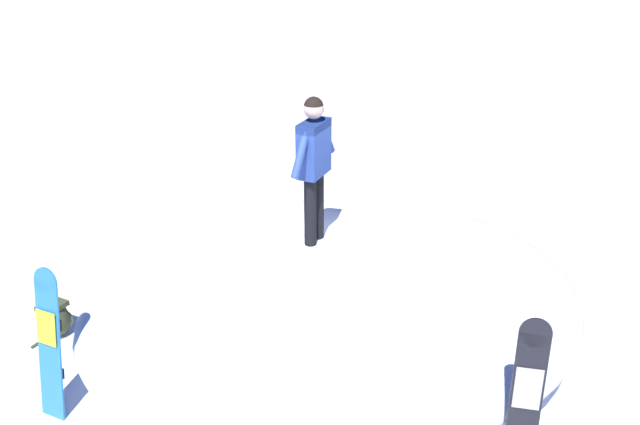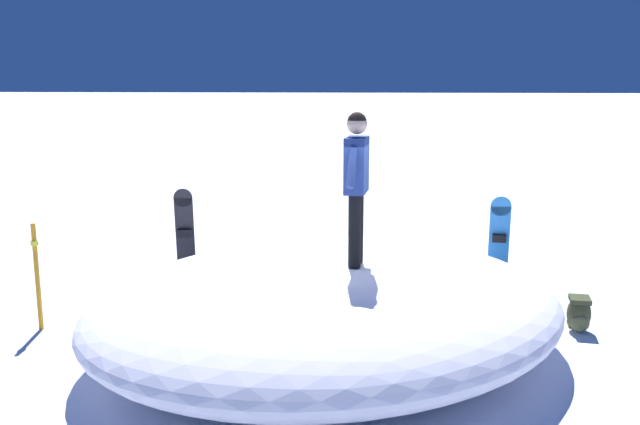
% 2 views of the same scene
% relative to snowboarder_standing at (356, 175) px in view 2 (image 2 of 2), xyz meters
% --- Properties ---
extents(ground, '(240.00, 240.00, 0.00)m').
position_rel_snowboarder_standing_xyz_m(ground, '(0.46, 0.23, -2.17)').
color(ground, white).
extents(snow_mound, '(7.39, 7.55, 1.16)m').
position_rel_snowboarder_standing_xyz_m(snow_mound, '(0.22, 0.32, -1.59)').
color(snow_mound, white).
rests_on(snow_mound, ground).
extents(snowboarder_standing, '(1.02, 0.27, 1.69)m').
position_rel_snowboarder_standing_xyz_m(snowboarder_standing, '(0.00, 0.00, 0.00)').
color(snowboarder_standing, black).
rests_on(snowboarder_standing, snow_mound).
extents(snowboard_primary_upright, '(0.30, 0.32, 1.59)m').
position_rel_snowboarder_standing_xyz_m(snowboard_primary_upright, '(2.19, -2.00, -1.35)').
color(snowboard_primary_upright, '#2672BF').
rests_on(snowboard_primary_upright, ground).
extents(snowboard_secondary_upright, '(0.22, 0.28, 1.71)m').
position_rel_snowboarder_standing_xyz_m(snowboard_secondary_upright, '(1.83, 2.43, -1.29)').
color(snowboard_secondary_upright, black).
rests_on(snowboard_secondary_upright, ground).
extents(backpack_near, '(0.25, 0.50, 0.44)m').
position_rel_snowboarder_standing_xyz_m(backpack_near, '(3.12, 0.48, -1.95)').
color(backpack_near, '#383D23').
rests_on(backpack_near, ground).
extents(backpack_far, '(0.55, 0.35, 0.47)m').
position_rel_snowboarder_standing_xyz_m(backpack_far, '(1.15, -2.85, -1.94)').
color(backpack_far, '#383D23').
rests_on(backpack_far, ground).
extents(trail_marker_pole, '(0.10, 0.10, 1.41)m').
position_rel_snowboarder_standing_xyz_m(trail_marker_pole, '(0.75, 4.08, -1.43)').
color(trail_marker_pole, orange).
rests_on(trail_marker_pole, ground).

